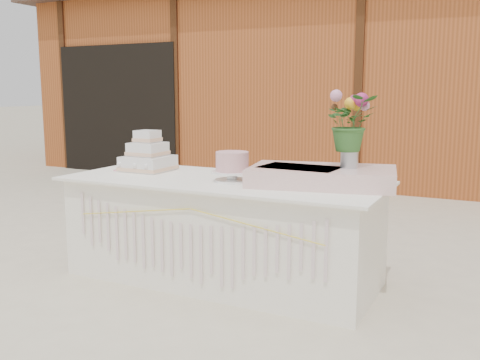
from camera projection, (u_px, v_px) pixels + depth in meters
name	position (u px, v px, depth m)	size (l,w,h in m)	color
ground	(223.00, 278.00, 4.09)	(80.00, 80.00, 0.00)	beige
barn	(387.00, 76.00, 9.12)	(12.60, 4.60, 3.30)	#9D4D21
cake_table	(222.00, 229.00, 4.02)	(2.40, 1.00, 0.77)	white
wedding_cake	(148.00, 157.00, 4.38)	(0.37, 0.37, 0.33)	white
pink_cake_stand	(232.00, 165.00, 3.84)	(0.30, 0.30, 0.22)	white
satin_runner	(322.00, 176.00, 3.71)	(0.99, 0.57, 0.12)	beige
flower_vase	(349.00, 156.00, 3.66)	(0.12, 0.12, 0.16)	silver
bouquet	(351.00, 116.00, 3.61)	(0.35, 0.30, 0.39)	#2E5F26
loose_flowers	(121.00, 169.00, 4.46)	(0.12, 0.29, 0.02)	pink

